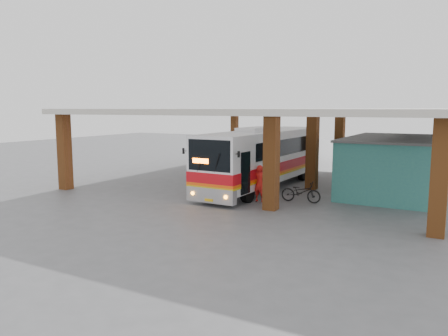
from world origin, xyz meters
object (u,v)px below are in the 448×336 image
Objects in this scene: motorcycle at (301,192)px; red_chair at (361,172)px; pedestrian at (260,183)px; coach_bus at (264,157)px.

red_chair is (0.88, 9.67, -0.15)m from motorcycle.
pedestrian reaches higher than motorcycle.
red_chair is at bearing -9.74° from motorcycle.
pedestrian is at bearing 110.19° from motorcycle.
motorcycle reaches higher than red_chair.
pedestrian is (-1.87, -0.86, 0.41)m from motorcycle.
coach_bus is 4.11m from pedestrian.
motorcycle is at bearing -40.12° from coach_bus.
coach_bus is 6.24× the size of motorcycle.
coach_bus is 15.31× the size of red_chair.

